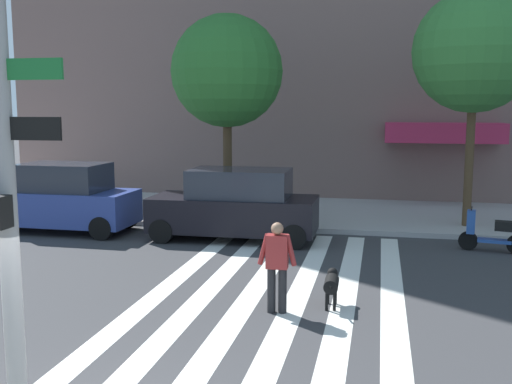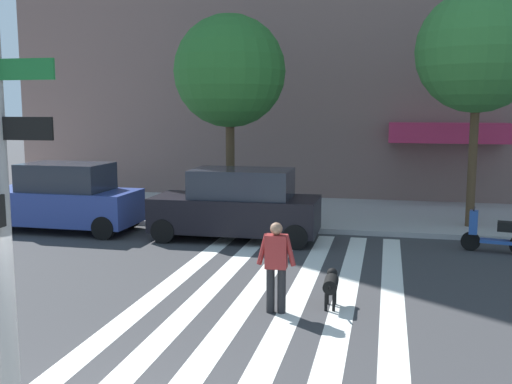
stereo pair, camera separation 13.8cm
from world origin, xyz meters
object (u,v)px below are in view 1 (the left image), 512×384
object	(u,v)px
parked_car_near_curb	(60,199)
street_tree_middle	(475,52)
parked_car_behind_first	(235,205)
pedestrian_dog_walker	(277,262)
dog_on_leash	(332,283)
street_tree_nearest	(227,72)
parked_scooter	(492,233)

from	to	relation	value
parked_car_near_curb	street_tree_middle	size ratio (longest dim) A/B	0.66
parked_car_behind_first	pedestrian_dog_walker	distance (m)	6.05
parked_car_near_curb	street_tree_middle	bearing A→B (deg)	12.37
dog_on_leash	pedestrian_dog_walker	bearing A→B (deg)	-149.87
street_tree_nearest	dog_on_leash	bearing A→B (deg)	-62.32
dog_on_leash	street_tree_nearest	bearing A→B (deg)	117.68
parked_scooter	pedestrian_dog_walker	xyz separation A→B (m)	(-4.57, -5.57, 0.45)
street_tree_nearest	street_tree_middle	bearing A→B (deg)	1.99
parked_car_behind_first	street_tree_middle	world-z (taller)	street_tree_middle
parked_car_behind_first	street_tree_nearest	distance (m)	4.51
parked_car_behind_first	street_tree_middle	distance (m)	8.15
pedestrian_dog_walker	parked_car_behind_first	bearing A→B (deg)	110.86
parked_scooter	street_tree_middle	bearing A→B (deg)	95.91
parked_scooter	dog_on_leash	distance (m)	6.22
parked_car_near_curb	pedestrian_dog_walker	distance (m)	9.37
pedestrian_dog_walker	dog_on_leash	size ratio (longest dim) A/B	1.72
parked_scooter	dog_on_leash	size ratio (longest dim) A/B	1.70
parked_car_behind_first	pedestrian_dog_walker	xyz separation A→B (m)	(2.15, -5.65, -0.03)
pedestrian_dog_walker	parked_scooter	bearing A→B (deg)	50.66
parked_car_behind_first	street_tree_nearest	world-z (taller)	street_tree_nearest
parked_car_near_curb	pedestrian_dog_walker	world-z (taller)	parked_car_near_curb
dog_on_leash	parked_car_behind_first	bearing A→B (deg)	121.03
parked_car_behind_first	dog_on_leash	world-z (taller)	parked_car_behind_first
pedestrian_dog_walker	dog_on_leash	xyz separation A→B (m)	(0.92, 0.54, -0.48)
parked_car_near_curb	parked_car_behind_first	size ratio (longest dim) A/B	0.99
parked_car_behind_first	street_tree_middle	bearing A→B (deg)	21.81
street_tree_nearest	parked_scooter	bearing A→B (deg)	-17.67
street_tree_middle	parked_scooter	bearing A→B (deg)	-84.09
street_tree_nearest	dog_on_leash	world-z (taller)	street_tree_nearest
street_tree_middle	pedestrian_dog_walker	size ratio (longest dim) A/B	4.18
parked_car_near_curb	parked_scooter	distance (m)	12.06
parked_car_near_curb	street_tree_middle	world-z (taller)	street_tree_middle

